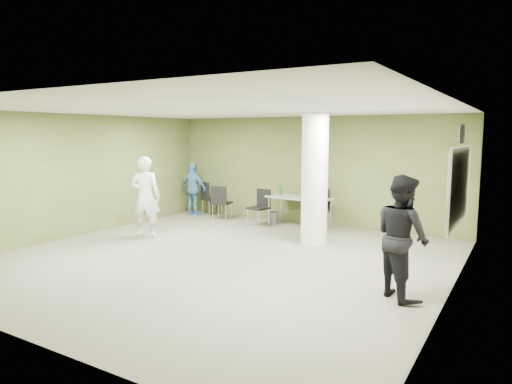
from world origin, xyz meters
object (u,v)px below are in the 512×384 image
Objects in this scene: man_blue at (194,189)px; chair_back_left at (209,196)px; man_black at (402,237)px; woman_white at (145,197)px; folding_table at (299,199)px.

chair_back_left is at bearing -156.34° from man_blue.
chair_back_left is 7.49m from man_black.
woman_white is 1.04× the size of man_black.
man_black reaches higher than chair_back_left.
woman_white is 2.89m from man_blue.
man_blue is at bearing -174.26° from folding_table.
man_blue is at bearing 14.02° from man_black.
folding_table is 3.77m from woman_white.
woman_white is 1.21× the size of man_blue.
man_black reaches higher than folding_table.
man_blue is (-0.44, -0.17, 0.19)m from chair_back_left.
man_black is at bearing 173.20° from chair_back_left.
man_black reaches higher than man_blue.
chair_back_left is at bearing -109.76° from woman_white.
woman_white reaches higher than folding_table.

